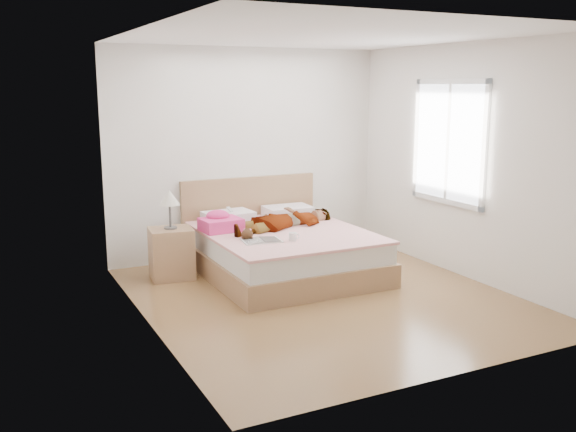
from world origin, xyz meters
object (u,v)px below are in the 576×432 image
object	(u,v)px
bed	(281,249)
nightstand	(171,249)
plush_toy	(247,234)
woman	(282,217)
phone	(230,209)
towel	(220,222)
coffee_mug	(293,237)
magazine	(262,241)

from	to	relation	value
bed	nightstand	size ratio (longest dim) A/B	2.07
plush_toy	nightstand	bearing A→B (deg)	137.63
woman	nightstand	distance (m)	1.33
phone	towel	size ratio (longest dim) A/B	0.20
coffee_mug	plush_toy	world-z (taller)	plush_toy
woman	plush_toy	world-z (taller)	woman
towel	phone	bearing A→B (deg)	52.39
phone	bed	distance (m)	0.80
coffee_mug	nightstand	distance (m)	1.42
phone	plush_toy	xyz separation A→B (m)	(-0.12, -0.83, -0.12)
phone	woman	bearing A→B (deg)	-51.35
coffee_mug	plush_toy	bearing A→B (deg)	145.09
magazine	nightstand	size ratio (longest dim) A/B	0.44
nightstand	bed	bearing A→B (deg)	-15.49
coffee_mug	plush_toy	distance (m)	0.50
woman	magazine	size ratio (longest dim) A/B	3.43
magazine	plush_toy	xyz separation A→B (m)	(-0.10, 0.16, 0.05)
plush_toy	nightstand	size ratio (longest dim) A/B	0.22
plush_toy	nightstand	world-z (taller)	nightstand
magazine	coffee_mug	world-z (taller)	coffee_mug
bed	woman	bearing A→B (deg)	60.23
phone	magazine	distance (m)	1.00
magazine	nightstand	xyz separation A→B (m)	(-0.77, 0.77, -0.19)
woman	nightstand	bearing A→B (deg)	-110.77
phone	bed	size ratio (longest dim) A/B	0.04
phone	coffee_mug	size ratio (longest dim) A/B	0.77
phone	bed	world-z (taller)	bed
phone	towel	xyz separation A→B (m)	(-0.23, -0.30, -0.08)
magazine	coffee_mug	xyz separation A→B (m)	(0.31, -0.13, 0.04)
plush_toy	towel	bearing A→B (deg)	102.27
nightstand	woman	bearing A→B (deg)	-8.08
nightstand	plush_toy	bearing A→B (deg)	-42.37
phone	towel	distance (m)	0.39
towel	coffee_mug	distance (m)	0.96
coffee_mug	nightstand	size ratio (longest dim) A/B	0.12
magazine	nightstand	world-z (taller)	nightstand
woman	plush_toy	distance (m)	0.76
bed	towel	bearing A→B (deg)	159.26
phone	coffee_mug	bearing A→B (deg)	-88.25
bed	magazine	world-z (taller)	bed
magazine	nightstand	bearing A→B (deg)	134.99
bed	plush_toy	distance (m)	0.67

